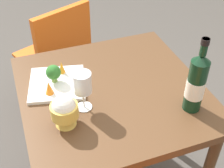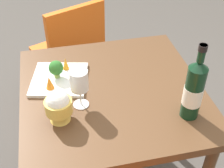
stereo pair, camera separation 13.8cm
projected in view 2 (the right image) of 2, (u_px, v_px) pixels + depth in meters
name	position (u px, v px, depth m)	size (l,w,h in m)	color
dining_table	(112.00, 105.00, 1.46)	(0.82, 0.82, 0.75)	brown
chair_near_window	(73.00, 47.00, 2.07)	(0.52, 0.52, 0.85)	orange
wine_bottle	(194.00, 90.00, 1.19)	(0.08, 0.08, 0.34)	black
wine_glass	(79.00, 81.00, 1.24)	(0.08, 0.08, 0.18)	white
rice_bowl	(59.00, 106.00, 1.20)	(0.11, 0.11, 0.14)	gold
serving_plate	(59.00, 79.00, 1.44)	(0.30, 0.30, 0.02)	white
broccoli_floret	(56.00, 68.00, 1.41)	(0.07, 0.07, 0.09)	#729E4C
carrot_garnish_left	(66.00, 64.00, 1.47)	(0.03, 0.03, 0.06)	orange
carrot_garnish_right	(49.00, 83.00, 1.36)	(0.04, 0.04, 0.06)	orange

